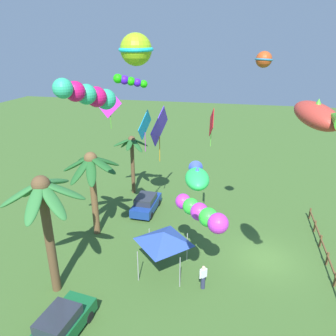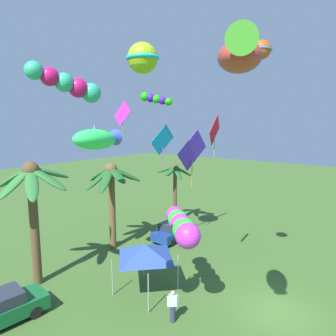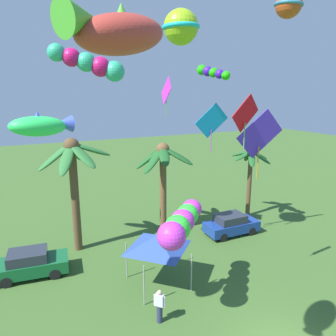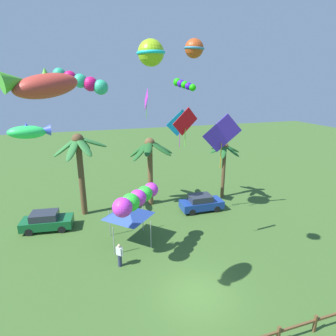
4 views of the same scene
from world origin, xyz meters
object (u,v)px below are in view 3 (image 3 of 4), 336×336
kite_diamond_0 (260,135)px  kite_tube_6 (90,63)px  kite_tube_3 (181,223)px  palm_tree_1 (250,165)px  kite_diamond_8 (245,114)px  kite_diamond_7 (212,121)px  kite_diamond_2 (166,91)px  parked_car_1 (31,263)px  kite_fish_4 (42,126)px  festival_tent (158,242)px  kite_ball_5 (289,5)px  spectator_0 (160,306)px  kite_ball_10 (181,27)px  palm_tree_0 (163,164)px  parked_car_0 (231,224)px  kite_tube_1 (212,72)px  kite_fish_9 (117,32)px  palm_tree_2 (73,167)px

kite_diamond_0 → kite_tube_6: 11.61m
kite_tube_3 → kite_diamond_0: bearing=29.0°
palm_tree_1 → kite_diamond_8: (-7.29, -7.89, 4.69)m
kite_diamond_7 → kite_diamond_2: bearing=145.7°
kite_diamond_8 → parked_car_1: bearing=146.9°
kite_diamond_2 → kite_fish_4: bearing=-139.3°
festival_tent → kite_ball_5: size_ratio=2.07×
spectator_0 → kite_tube_6: (-1.22, 5.70, 10.62)m
kite_ball_10 → kite_tube_6: bearing=169.5°
parked_car_1 → spectator_0: 8.14m
palm_tree_0 → kite_ball_10: 9.21m
parked_car_0 → kite_ball_10: bearing=-166.9°
palm_tree_1 → kite_diamond_2: 10.11m
festival_tent → kite_diamond_2: 8.93m
palm_tree_1 → kite_tube_1: size_ratio=2.55×
kite_fish_9 → kite_diamond_2: bearing=59.7°
kite_diamond_2 → palm_tree_1: bearing=10.6°
kite_diamond_0 → kite_tube_3: bearing=-151.0°
kite_diamond_2 → kite_diamond_0: bearing=-15.6°
palm_tree_0 → kite_fish_4: kite_fish_4 is taller
parked_car_0 → palm_tree_2: bearing=166.3°
kite_ball_10 → kite_diamond_2: bearing=89.2°
festival_tent → kite_fish_4: kite_fish_4 is taller
palm_tree_0 → kite_diamond_2: 5.46m
kite_tube_1 → kite_diamond_8: (-2.16, -6.07, -2.18)m
kite_tube_1 → kite_diamond_7: kite_tube_1 is taller
kite_diamond_7 → palm_tree_2: bearing=156.8°
kite_tube_1 → kite_tube_6: (-7.84, -0.71, 0.20)m
parked_car_1 → kite_diamond_8: 13.96m
kite_diamond_0 → kite_fish_9: kite_fish_9 is taller
kite_diamond_0 → kite_diamond_8: (-5.13, -4.67, 1.80)m
parked_car_1 → kite_diamond_0: (14.54, -1.46, 6.50)m
parked_car_1 → kite_diamond_7: bearing=-7.1°
kite_fish_4 → kite_ball_10: kite_ball_10 is taller
kite_ball_5 → kite_ball_10: 7.24m
kite_ball_5 → kite_diamond_8: size_ratio=0.56×
parked_car_1 → kite_tube_3: bearing=-44.4°
spectator_0 → kite_ball_10: bearing=53.9°
palm_tree_0 → kite_tube_3: (-3.01, -8.31, -0.67)m
kite_ball_10 → kite_ball_5: bearing=-87.9°
kite_tube_1 → kite_ball_10: kite_ball_10 is taller
parked_car_1 → spectator_0: spectator_0 is taller
palm_tree_1 → kite_fish_4: bearing=-152.8°
kite_diamond_0 → kite_ball_10: 8.63m
kite_tube_1 → kite_diamond_8: bearing=-109.6°
kite_diamond_2 → kite_tube_6: bearing=-168.2°
kite_tube_1 → palm_tree_0: bearing=135.7°
kite_ball_5 → kite_fish_9: bearing=-164.8°
kite_tube_3 → kite_fish_4: size_ratio=1.61×
palm_tree_0 → spectator_0: size_ratio=4.14×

